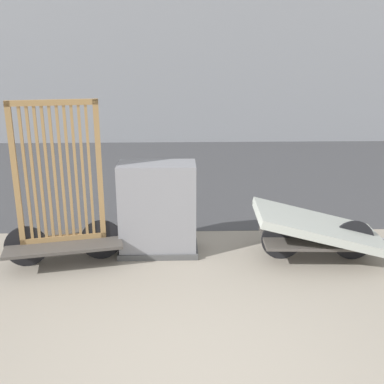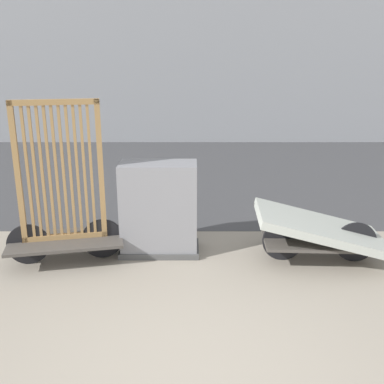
# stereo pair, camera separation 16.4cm
# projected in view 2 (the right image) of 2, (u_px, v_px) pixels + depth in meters

# --- Properties ---
(ground_plane) EXTENTS (60.00, 60.00, 0.00)m
(ground_plane) POSITION_uv_depth(u_px,v_px,m) (192.00, 374.00, 3.95)
(ground_plane) COLOR gray
(road_strip) EXTENTS (56.00, 7.73, 0.01)m
(road_strip) POSITION_uv_depth(u_px,v_px,m) (192.00, 171.00, 10.86)
(road_strip) COLOR #424244
(road_strip) RESTS_ON ground_plane
(bike_cart_with_bedframe) EXTENTS (2.23, 1.07, 2.17)m
(bike_cart_with_bedframe) POSITION_uv_depth(u_px,v_px,m) (63.00, 209.00, 5.94)
(bike_cart_with_bedframe) COLOR #4C4742
(bike_cart_with_bedframe) RESTS_ON ground_plane
(bike_cart_with_mattress) EXTENTS (2.33, 1.08, 0.74)m
(bike_cart_with_mattress) POSITION_uv_depth(u_px,v_px,m) (320.00, 231.00, 6.03)
(bike_cart_with_mattress) COLOR #4C4742
(bike_cart_with_mattress) RESTS_ON ground_plane
(utility_cabinet) EXTENTS (1.11, 0.60, 1.30)m
(utility_cabinet) POSITION_uv_depth(u_px,v_px,m) (158.00, 211.00, 6.25)
(utility_cabinet) COLOR #4C4C4C
(utility_cabinet) RESTS_ON ground_plane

